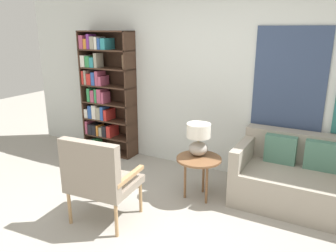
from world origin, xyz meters
TOP-DOWN VIEW (x-y plane):
  - ground_plane at (0.00, 0.00)m, footprint 14.00×14.00m
  - wall_back at (0.06, 2.03)m, footprint 6.40×0.08m
  - bookshelf at (-1.68, 1.85)m, footprint 0.88×0.30m
  - armchair at (-0.41, 0.15)m, footprint 0.70×0.63m
  - couch at (1.54, 1.58)m, footprint 1.79×0.87m
  - side_table at (0.28, 1.13)m, footprint 0.53×0.53m
  - table_lamp at (0.23, 1.21)m, footprint 0.28×0.28m

SIDE VIEW (x-z plane):
  - ground_plane at x=0.00m, z-range 0.00..0.00m
  - couch at x=1.54m, z-range -0.09..0.69m
  - side_table at x=0.28m, z-range 0.20..0.72m
  - armchair at x=-0.41m, z-range 0.07..1.02m
  - table_lamp at x=0.23m, z-range 0.54..0.93m
  - bookshelf at x=-1.68m, z-range 0.01..1.95m
  - wall_back at x=0.06m, z-range 0.00..2.70m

